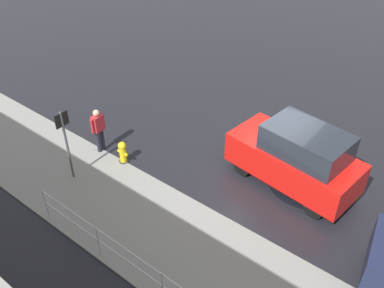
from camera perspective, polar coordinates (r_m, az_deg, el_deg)
ground_plane at (r=13.98m, az=9.67°, el=-3.11°), size 60.00×60.00×0.00m
kerb_strip at (r=11.42m, az=-1.32°, el=-13.70°), size 24.00×3.20×0.04m
moving_hatchback at (r=12.91m, az=13.77°, el=-1.72°), size 4.08×2.16×2.06m
fire_hydrant at (r=13.92m, az=-9.21°, el=-1.14°), size 0.42×0.31×0.80m
pedestrian at (r=14.25m, az=-12.38°, el=2.17°), size 0.25×0.57×1.62m
metal_railing at (r=9.94m, az=-3.98°, el=-17.89°), size 8.52×0.04×1.05m
sign_post at (r=12.98m, az=-16.56°, el=1.01°), size 0.07×0.44×2.40m
puddle_patch at (r=13.72m, az=15.10°, el=-4.90°), size 2.47×2.47×0.01m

